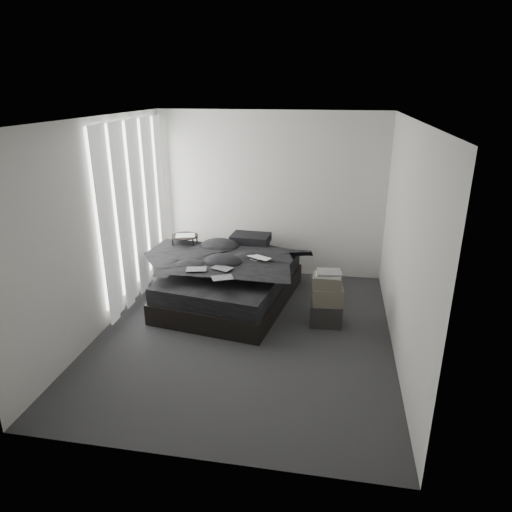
% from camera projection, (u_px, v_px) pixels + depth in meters
% --- Properties ---
extents(floor, '(3.60, 4.20, 0.01)m').
position_uv_depth(floor, '(245.00, 333.00, 5.75)').
color(floor, '#2B2B2D').
rests_on(floor, ground).
extents(ceiling, '(3.60, 4.20, 0.01)m').
position_uv_depth(ceiling, '(243.00, 119.00, 4.84)').
color(ceiling, white).
rests_on(ceiling, ground).
extents(wall_back, '(3.60, 0.01, 2.60)m').
position_uv_depth(wall_back, '(270.00, 195.00, 7.23)').
color(wall_back, silver).
rests_on(wall_back, ground).
extents(wall_front, '(3.60, 0.01, 2.60)m').
position_uv_depth(wall_front, '(188.00, 321.00, 3.35)').
color(wall_front, silver).
rests_on(wall_front, ground).
extents(wall_left, '(0.01, 4.20, 2.60)m').
position_uv_depth(wall_left, '(100.00, 228.00, 5.58)').
color(wall_left, silver).
rests_on(wall_left, ground).
extents(wall_right, '(0.01, 4.20, 2.60)m').
position_uv_depth(wall_right, '(405.00, 244.00, 5.00)').
color(wall_right, silver).
rests_on(wall_right, ground).
extents(window_left, '(0.02, 2.00, 2.30)m').
position_uv_depth(window_left, '(132.00, 206.00, 6.39)').
color(window_left, white).
rests_on(window_left, wall_left).
extents(curtain_left, '(0.06, 2.12, 2.48)m').
position_uv_depth(curtain_left, '(136.00, 211.00, 6.41)').
color(curtain_left, white).
rests_on(curtain_left, wall_left).
extents(bed, '(1.88, 2.30, 0.28)m').
position_uv_depth(bed, '(231.00, 292.00, 6.57)').
color(bed, black).
rests_on(bed, floor).
extents(mattress, '(1.81, 2.23, 0.22)m').
position_uv_depth(mattress, '(231.00, 276.00, 6.48)').
color(mattress, black).
rests_on(mattress, bed).
extents(duvet, '(1.80, 1.99, 0.24)m').
position_uv_depth(duvet, '(229.00, 262.00, 6.36)').
color(duvet, black).
rests_on(duvet, mattress).
extents(pillow_lower, '(0.68, 0.52, 0.14)m').
position_uv_depth(pillow_lower, '(247.00, 246.00, 7.15)').
color(pillow_lower, black).
rests_on(pillow_lower, mattress).
extents(pillow_upper, '(0.61, 0.44, 0.13)m').
position_uv_depth(pillow_upper, '(251.00, 239.00, 7.06)').
color(pillow_upper, black).
rests_on(pillow_upper, pillow_lower).
extents(laptop, '(0.39, 0.34, 0.03)m').
position_uv_depth(laptop, '(257.00, 254.00, 6.28)').
color(laptop, silver).
rests_on(laptop, duvet).
extents(comic_a, '(0.29, 0.22, 0.01)m').
position_uv_depth(comic_a, '(196.00, 264.00, 5.95)').
color(comic_a, black).
rests_on(comic_a, duvet).
extents(comic_b, '(0.31, 0.25, 0.01)m').
position_uv_depth(comic_b, '(222.00, 262.00, 5.99)').
color(comic_b, black).
rests_on(comic_b, duvet).
extents(comic_c, '(0.31, 0.27, 0.01)m').
position_uv_depth(comic_c, '(222.00, 271.00, 5.68)').
color(comic_c, black).
rests_on(comic_c, duvet).
extents(side_stand, '(0.45, 0.45, 0.76)m').
position_uv_depth(side_stand, '(186.00, 259.00, 7.17)').
color(side_stand, black).
rests_on(side_stand, floor).
extents(papers, '(0.34, 0.29, 0.02)m').
position_uv_depth(papers, '(185.00, 236.00, 7.02)').
color(papers, white).
rests_on(papers, side_stand).
extents(floor_books, '(0.17, 0.22, 0.13)m').
position_uv_depth(floor_books, '(175.00, 280.00, 7.15)').
color(floor_books, black).
rests_on(floor_books, floor).
extents(box_lower, '(0.42, 0.33, 0.30)m').
position_uv_depth(box_lower, '(326.00, 313.00, 5.93)').
color(box_lower, black).
rests_on(box_lower, floor).
extents(box_mid, '(0.41, 0.34, 0.23)m').
position_uv_depth(box_mid, '(328.00, 295.00, 5.83)').
color(box_mid, '#524E41').
rests_on(box_mid, box_lower).
extents(box_upper, '(0.37, 0.30, 0.16)m').
position_uv_depth(box_upper, '(327.00, 281.00, 5.77)').
color(box_upper, '#524E41').
rests_on(box_upper, box_mid).
extents(art_book_white, '(0.32, 0.26, 0.03)m').
position_uv_depth(art_book_white, '(328.00, 274.00, 5.74)').
color(art_book_white, silver).
rests_on(art_book_white, box_upper).
extents(art_book_snake, '(0.33, 0.28, 0.03)m').
position_uv_depth(art_book_snake, '(329.00, 272.00, 5.72)').
color(art_book_snake, silver).
rests_on(art_book_snake, art_book_white).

